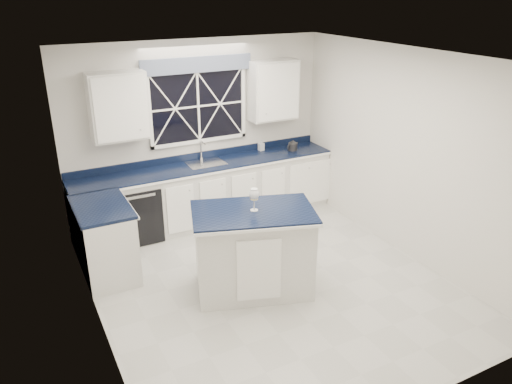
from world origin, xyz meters
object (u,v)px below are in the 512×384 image
kettle (293,146)px  wine_glass (254,196)px  island (253,250)px  dishwasher (137,211)px  soap_bottle (261,145)px  faucet (202,150)px

kettle → wine_glass: (-1.69, -1.93, 0.20)m
wine_glass → island: bearing=-179.8°
kettle → dishwasher: bearing=165.7°
wine_glass → dishwasher: bearing=114.2°
wine_glass → soap_bottle: (1.24, 2.16, -0.19)m
island → dishwasher: bearing=132.1°
faucet → island: size_ratio=0.19×
island → wine_glass: bearing=18.5°
dishwasher → wine_glass: size_ratio=3.09×
faucet → kettle: size_ratio=1.27×
island → soap_bottle: (1.25, 2.16, 0.51)m
dishwasher → kettle: (2.57, -0.02, 0.61)m
faucet → island: faucet is taller
dishwasher → kettle: size_ratio=3.44×
faucet → kettle: bearing=-8.4°
faucet → dishwasher: bearing=-170.0°
kettle → faucet: bearing=157.8°
dishwasher → soap_bottle: 2.22m
dishwasher → soap_bottle: bearing=5.6°
wine_glass → soap_bottle: 2.50m
dishwasher → wine_glass: (0.88, -1.95, 0.80)m
soap_bottle → wine_glass: bearing=-119.9°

